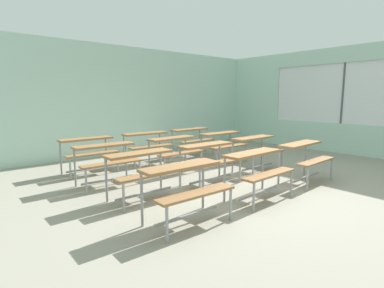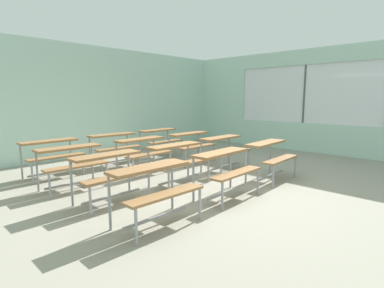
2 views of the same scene
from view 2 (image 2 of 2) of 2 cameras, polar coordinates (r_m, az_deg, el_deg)
name	(u,v)px [view 2 (image 2 of 2)]	position (r m, az deg, el deg)	size (l,w,h in m)	color
ground	(206,192)	(5.29, 2.67, -9.08)	(10.00, 9.00, 0.05)	gray
wall_back	(80,101)	(8.68, -20.48, 7.62)	(10.00, 0.12, 3.00)	silver
wall_right	(326,103)	(9.35, 24.14, 7.12)	(0.12, 9.00, 3.00)	silver
desk_bench_r0c0	(155,181)	(3.80, -7.07, -7.07)	(1.11, 0.61, 0.74)	olive
desk_bench_r0c1	(226,163)	(4.81, 6.48, -3.69)	(1.12, 0.62, 0.74)	olive
desk_bench_r0c2	(271,152)	(6.01, 14.78, -1.40)	(1.13, 0.65, 0.74)	olive
desk_bench_r1c0	(110,166)	(4.73, -15.33, -4.15)	(1.10, 0.59, 0.74)	olive
desk_bench_r1c1	(178,155)	(5.51, -2.63, -2.03)	(1.11, 0.60, 0.74)	olive
desk_bench_r1c2	(225,145)	(6.62, 6.24, -0.24)	(1.10, 0.60, 0.74)	olive
desk_bench_r2c0	(72,157)	(5.66, -21.96, -2.38)	(1.11, 0.62, 0.74)	olive
desk_bench_r2c1	(143,147)	(6.41, -9.28, -0.60)	(1.11, 0.62, 0.74)	olive
desk_bench_r2c2	(192,140)	(7.32, -0.09, 0.68)	(1.11, 0.60, 0.74)	olive
desk_bench_r3c0	(52,150)	(6.67, -25.16, -0.96)	(1.11, 0.60, 0.74)	olive
desk_bench_r3c1	(114,142)	(7.32, -14.58, 0.40)	(1.13, 0.64, 0.74)	olive
desk_bench_r3c2	(160,136)	(8.17, -6.05, 1.49)	(1.11, 0.61, 0.74)	olive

